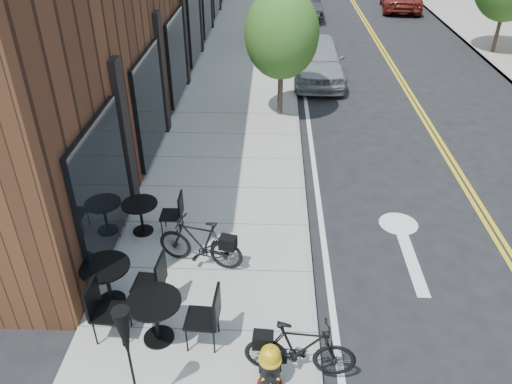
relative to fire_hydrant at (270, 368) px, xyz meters
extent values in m
plane|color=black|center=(0.79, 1.06, -0.53)|extent=(120.00, 120.00, 0.00)
cube|color=#9E9B93|center=(-1.21, 11.06, -0.47)|extent=(4.00, 70.00, 0.12)
cylinder|color=#382B1E|center=(0.19, 10.06, 0.40)|extent=(0.16, 0.16, 1.61)
ellipsoid|color=#315D1D|center=(0.19, 10.06, 2.08)|extent=(2.20, 2.20, 2.64)
cylinder|color=#382B1E|center=(0.19, 18.06, 0.43)|extent=(0.16, 0.16, 1.68)
cylinder|color=#382B1E|center=(9.39, 17.06, 0.50)|extent=(0.16, 0.16, 1.82)
cylinder|color=black|center=(0.00, 0.00, -0.10)|extent=(0.31, 0.31, 0.56)
cylinder|color=gold|center=(0.00, 0.00, 0.19)|extent=(0.35, 0.35, 0.04)
cylinder|color=gold|center=(0.00, 0.00, 0.27)|extent=(0.30, 0.30, 0.13)
ellipsoid|color=gold|center=(0.00, 0.00, 0.34)|extent=(0.29, 0.29, 0.16)
cylinder|color=gold|center=(0.00, 0.00, 0.43)|extent=(0.05, 0.05, 0.06)
imported|color=black|center=(-1.36, 2.73, 0.10)|extent=(1.77, 0.90, 1.02)
imported|color=black|center=(0.44, 0.29, 0.09)|extent=(1.69, 0.59, 1.00)
cylinder|color=black|center=(-1.81, 0.85, -0.39)|extent=(0.52, 0.52, 0.03)
cylinder|color=black|center=(-1.81, 0.85, 0.00)|extent=(0.07, 0.07, 0.79)
cylinder|color=black|center=(-1.81, 0.85, 0.40)|extent=(0.90, 0.90, 0.03)
cylinder|color=black|center=(-2.81, 1.65, -0.39)|extent=(0.53, 0.53, 0.03)
cylinder|color=black|center=(-2.81, 1.65, -0.01)|extent=(0.07, 0.07, 0.78)
cylinder|color=black|center=(-2.81, 1.65, 0.39)|extent=(0.92, 0.92, 0.03)
cylinder|color=black|center=(-2.72, 3.71, -0.39)|extent=(0.43, 0.43, 0.03)
cylinder|color=black|center=(-2.72, 3.71, -0.06)|extent=(0.06, 0.06, 0.68)
cylinder|color=black|center=(-2.72, 3.71, 0.29)|extent=(0.75, 0.75, 0.03)
cylinder|color=black|center=(-1.81, -0.46, 0.56)|extent=(0.04, 0.04, 1.89)
cone|color=black|center=(-1.81, -0.46, 1.13)|extent=(0.23, 0.23, 0.84)
imported|color=#919398|center=(1.59, 13.64, 0.25)|extent=(1.86, 4.57, 1.56)
imported|color=black|center=(1.59, 23.63, 0.17)|extent=(1.74, 4.31, 1.39)
camera|label=1|loc=(-0.03, -4.67, 5.93)|focal=35.00mm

